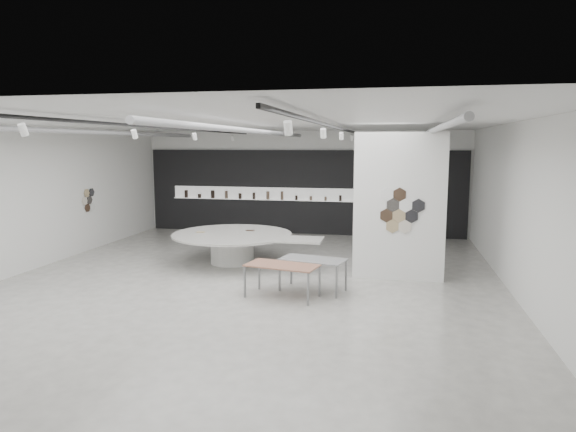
% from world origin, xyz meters
% --- Properties ---
extents(room, '(12.02, 14.02, 3.82)m').
position_xyz_m(room, '(-0.09, -0.00, 2.07)').
color(room, '#B4B1A9').
rests_on(room, ground).
extents(back_wall_display, '(11.80, 0.27, 3.10)m').
position_xyz_m(back_wall_display, '(-0.08, 6.93, 1.54)').
color(back_wall_display, black).
rests_on(back_wall_display, ground).
extents(partition_column, '(2.20, 0.38, 3.60)m').
position_xyz_m(partition_column, '(3.50, 1.00, 1.80)').
color(partition_column, white).
rests_on(partition_column, ground).
extents(display_island, '(4.31, 3.40, 0.86)m').
position_xyz_m(display_island, '(-0.97, 1.77, 0.55)').
color(display_island, white).
rests_on(display_island, ground).
extents(sample_table_wood, '(1.67, 1.07, 0.73)m').
position_xyz_m(sample_table_wood, '(1.05, -1.12, 0.67)').
color(sample_table_wood, '#95624D').
rests_on(sample_table_wood, ground).
extents(sample_table_stone, '(1.57, 1.03, 0.74)m').
position_xyz_m(sample_table_stone, '(1.62, -0.50, 0.68)').
color(sample_table_stone, gray).
rests_on(sample_table_stone, ground).
extents(kitchen_counter, '(1.76, 0.85, 1.34)m').
position_xyz_m(kitchen_counter, '(3.08, 6.51, 0.48)').
color(kitchen_counter, white).
rests_on(kitchen_counter, ground).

